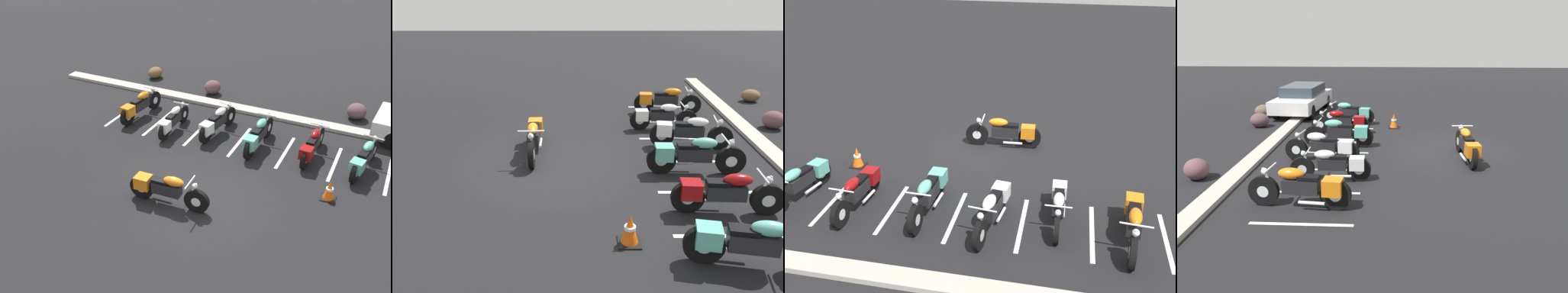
% 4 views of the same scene
% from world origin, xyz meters
% --- Properties ---
extents(ground, '(60.00, 60.00, 0.00)m').
position_xyz_m(ground, '(0.00, 0.00, 0.00)').
color(ground, black).
extents(motorcycle_orange_featured, '(2.30, 0.64, 0.90)m').
position_xyz_m(motorcycle_orange_featured, '(-0.76, -0.45, 0.48)').
color(motorcycle_orange_featured, black).
rests_on(motorcycle_orange_featured, ground).
extents(parked_bike_0, '(0.65, 2.29, 0.90)m').
position_xyz_m(parked_bike_0, '(-4.09, 3.61, 0.48)').
color(parked_bike_0, black).
rests_on(parked_bike_0, ground).
extents(parked_bike_1, '(0.58, 2.07, 0.81)m').
position_xyz_m(parked_bike_1, '(-2.50, 3.19, 0.43)').
color(parked_bike_1, black).
rests_on(parked_bike_1, ground).
extents(parked_bike_2, '(0.70, 2.22, 0.88)m').
position_xyz_m(parked_bike_2, '(-1.07, 3.67, 0.47)').
color(parked_bike_2, black).
rests_on(parked_bike_2, ground).
extents(parked_bike_3, '(0.65, 2.31, 0.91)m').
position_xyz_m(parked_bike_3, '(0.50, 3.39, 0.48)').
color(parked_bike_3, black).
rests_on(parked_bike_3, ground).
extents(parked_bike_4, '(0.61, 2.18, 0.86)m').
position_xyz_m(parked_bike_4, '(2.20, 3.55, 0.46)').
color(parked_bike_4, black).
rests_on(parked_bike_4, ground).
extents(parked_bike_5, '(0.76, 2.20, 0.87)m').
position_xyz_m(parked_bike_5, '(3.76, 3.45, 0.46)').
color(parked_bike_5, black).
rests_on(parked_bike_5, ground).
extents(concrete_curb, '(18.00, 0.50, 0.12)m').
position_xyz_m(concrete_curb, '(0.00, 5.82, 0.06)').
color(concrete_curb, '#A8A399').
rests_on(concrete_curb, ground).
extents(landscape_rock_1, '(0.64, 0.74, 0.47)m').
position_xyz_m(landscape_rock_1, '(-5.54, 7.23, 0.24)').
color(landscape_rock_1, brown).
rests_on(landscape_rock_1, ground).
extents(landscape_rock_2, '(0.88, 0.89, 0.55)m').
position_xyz_m(landscape_rock_2, '(-2.58, 6.76, 0.28)').
color(landscape_rock_2, brown).
rests_on(landscape_rock_2, ground).
extents(landscape_rock_3, '(0.70, 0.75, 0.56)m').
position_xyz_m(landscape_rock_3, '(3.02, 7.02, 0.28)').
color(landscape_rock_3, '#513A40').
rests_on(landscape_rock_3, ground).
extents(traffic_cone, '(0.40, 0.40, 0.58)m').
position_xyz_m(traffic_cone, '(3.15, 1.68, 0.27)').
color(traffic_cone, black).
rests_on(traffic_cone, ground).
extents(stall_line_0, '(0.10, 2.10, 0.00)m').
position_xyz_m(stall_line_0, '(-4.84, 3.53, 0.00)').
color(stall_line_0, white).
rests_on(stall_line_0, ground).
extents(stall_line_1, '(0.10, 2.10, 0.00)m').
position_xyz_m(stall_line_1, '(-3.28, 3.53, 0.00)').
color(stall_line_1, white).
rests_on(stall_line_1, ground).
extents(stall_line_2, '(0.10, 2.10, 0.00)m').
position_xyz_m(stall_line_2, '(-1.72, 3.53, 0.00)').
color(stall_line_2, white).
rests_on(stall_line_2, ground).
extents(stall_line_3, '(0.10, 2.10, 0.00)m').
position_xyz_m(stall_line_3, '(-0.16, 3.53, 0.00)').
color(stall_line_3, white).
rests_on(stall_line_3, ground).
extents(stall_line_4, '(0.10, 2.10, 0.00)m').
position_xyz_m(stall_line_4, '(1.41, 3.53, 0.00)').
color(stall_line_4, white).
rests_on(stall_line_4, ground).
extents(stall_line_5, '(0.10, 2.10, 0.00)m').
position_xyz_m(stall_line_5, '(2.97, 3.53, 0.00)').
color(stall_line_5, white).
rests_on(stall_line_5, ground).
extents(stall_line_6, '(0.10, 2.10, 0.00)m').
position_xyz_m(stall_line_6, '(4.53, 3.53, 0.00)').
color(stall_line_6, white).
rests_on(stall_line_6, ground).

